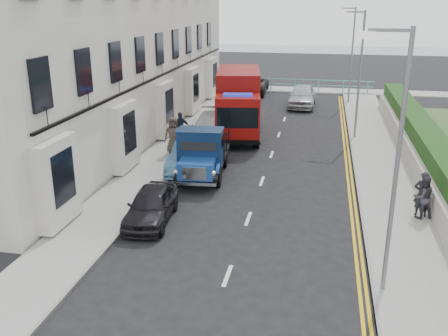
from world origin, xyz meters
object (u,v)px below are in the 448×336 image
bedford_lorry (201,157)px  parked_car_front (151,205)px  lamp_near (393,152)px  lamp_mid (358,68)px  red_lorry (238,101)px  pedestrian_east_near (422,194)px  lamp_far (351,50)px

bedford_lorry → parked_car_front: bearing=-104.0°
lamp_near → lamp_mid: same height
bedford_lorry → red_lorry: (0.27, 7.94, 0.90)m
lamp_mid → pedestrian_east_near: 11.34m
pedestrian_east_near → bedford_lorry: bearing=-11.3°
bedford_lorry → parked_car_front: (-0.72, -4.59, -0.43)m
lamp_mid → bedford_lorry: (-6.83, -8.27, -2.95)m
lamp_mid → lamp_far: bearing=90.0°
parked_car_front → lamp_mid: bearing=54.9°
lamp_far → parked_car_front: lamp_far is taller
bedford_lorry → red_lorry: size_ratio=0.68×
bedford_lorry → lamp_mid: bearing=45.4°
lamp_mid → pedestrian_east_near: (1.92, -10.76, -3.04)m
bedford_lorry → pedestrian_east_near: 9.10m
lamp_far → pedestrian_east_near: lamp_far is taller
pedestrian_east_near → red_lorry: bearing=-46.3°
lamp_far → bedford_lorry: bearing=-110.5°
lamp_mid → pedestrian_east_near: bearing=-79.9°
lamp_near → parked_car_front: 8.85m
lamp_far → lamp_near: bearing=-90.0°
lamp_near → parked_car_front: lamp_near is taller
red_lorry → parked_car_front: (-0.99, -12.52, -1.33)m
lamp_near → lamp_mid: (0.00, 16.00, 0.00)m
lamp_near → bedford_lorry: size_ratio=1.41×
bedford_lorry → red_lorry: red_lorry is taller
bedford_lorry → pedestrian_east_near: bedford_lorry is taller
bedford_lorry → lamp_near: bearing=-53.6°
lamp_mid → bedford_lorry: lamp_mid is taller
lamp_mid → lamp_far: (0.00, 10.00, 0.00)m
pedestrian_east_near → lamp_far: bearing=-80.2°
lamp_far → red_lorry: lamp_far is taller
red_lorry → parked_car_front: bearing=-103.7°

